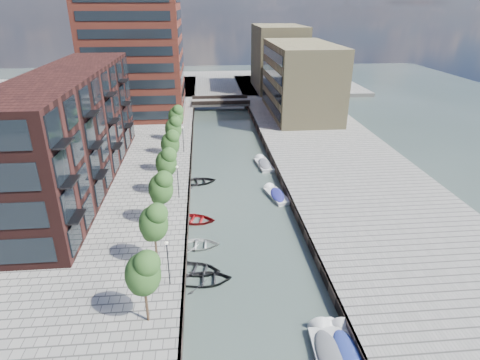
{
  "coord_description": "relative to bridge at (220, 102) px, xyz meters",
  "views": [
    {
      "loc": [
        -3.88,
        -19.22,
        22.34
      ],
      "look_at": [
        0.0,
        22.99,
        3.5
      ],
      "focal_mm": 30.0,
      "sensor_mm": 36.0,
      "label": 1
    }
  ],
  "objects": [
    {
      "name": "tree_2",
      "position": [
        -8.5,
        -54.0,
        3.92
      ],
      "size": [
        2.5,
        2.5,
        5.95
      ],
      "color": "#382619",
      "rests_on": "quay_left"
    },
    {
      "name": "sloop_0",
      "position": [
        -4.23,
        -62.73,
        -1.39
      ],
      "size": [
        4.6,
        3.29,
        0.95
      ],
      "primitive_type": "imported",
      "rotation": [
        0.0,
        0.0,
        1.57
      ],
      "color": "black",
      "rests_on": "ground"
    },
    {
      "name": "bridge",
      "position": [
        0.0,
        0.0,
        0.0
      ],
      "size": [
        13.0,
        6.0,
        1.3
      ],
      "color": "gray",
      "rests_on": "ground"
    },
    {
      "name": "sloop_4",
      "position": [
        -4.87,
        -41.74,
        -1.39
      ],
      "size": [
        5.15,
        4.04,
        0.97
      ],
      "primitive_type": "imported",
      "rotation": [
        0.0,
        0.0,
        1.73
      ],
      "color": "black",
      "rests_on": "ground"
    },
    {
      "name": "motorboat_4",
      "position": [
        4.68,
        -36.15,
        -1.17
      ],
      "size": [
        2.44,
        5.5,
        1.78
      ],
      "color": "silver",
      "rests_on": "ground"
    },
    {
      "name": "tree_6",
      "position": [
        -8.5,
        -26.0,
        3.92
      ],
      "size": [
        2.5,
        2.5,
        5.95
      ],
      "color": "#382619",
      "rests_on": "quay_left"
    },
    {
      "name": "tree_4",
      "position": [
        -8.5,
        -40.0,
        3.92
      ],
      "size": [
        2.5,
        2.5,
        5.95
      ],
      "color": "#382619",
      "rests_on": "quay_left"
    },
    {
      "name": "car",
      "position": [
        11.86,
        -11.19,
        0.26
      ],
      "size": [
        2.0,
        3.96,
        1.29
      ],
      "primitive_type": "imported",
      "rotation": [
        0.0,
        0.0,
        -0.13
      ],
      "color": "#A3A4A8",
      "rests_on": "quay_right"
    },
    {
      "name": "tree_5",
      "position": [
        -8.5,
        -33.0,
        3.92
      ],
      "size": [
        2.5,
        2.5,
        5.95
      ],
      "color": "#382619",
      "rests_on": "quay_left"
    },
    {
      "name": "tan_block_near",
      "position": [
        16.0,
        -10.0,
        6.61
      ],
      "size": [
        12.0,
        25.0,
        14.0
      ],
      "primitive_type": "cube",
      "color": "#8C7E56",
      "rests_on": "quay_right"
    },
    {
      "name": "tree_3",
      "position": [
        -8.5,
        -47.0,
        3.92
      ],
      "size": [
        2.5,
        2.5,
        5.95
      ],
      "color": "#382619",
      "rests_on": "quay_left"
    },
    {
      "name": "motorboat_3",
      "position": [
        4.73,
        -46.62,
        -1.19
      ],
      "size": [
        2.88,
        5.28,
        1.67
      ],
      "color": "silver",
      "rests_on": "ground"
    },
    {
      "name": "quay_wall_left",
      "position": [
        -6.1,
        -32.0,
        -0.89
      ],
      "size": [
        0.25,
        140.0,
        1.0
      ],
      "primitive_type": "cube",
      "color": "#332823",
      "rests_on": "ground"
    },
    {
      "name": "lamp_2",
      "position": [
        -7.2,
        -32.0,
        2.12
      ],
      "size": [
        0.24,
        0.24,
        4.12
      ],
      "color": "black",
      "rests_on": "quay_left"
    },
    {
      "name": "motorboat_0",
      "position": [
        5.38,
        -71.48,
        -1.17
      ],
      "size": [
        2.68,
        5.75,
        1.84
      ],
      "color": "#BBBAB9",
      "rests_on": "ground"
    },
    {
      "name": "sloop_2",
      "position": [
        -5.36,
        -52.05,
        -1.39
      ],
      "size": [
        5.29,
        4.29,
        0.97
      ],
      "primitive_type": "imported",
      "rotation": [
        0.0,
        0.0,
        1.35
      ],
      "color": "maroon",
      "rests_on": "ground"
    },
    {
      "name": "far_closure",
      "position": [
        0.0,
        28.0,
        -0.89
      ],
      "size": [
        80.0,
        40.0,
        1.0
      ],
      "primitive_type": "cube",
      "color": "gray",
      "rests_on": "ground"
    },
    {
      "name": "motorboat_1",
      "position": [
        4.03,
        -71.45,
        -1.16
      ],
      "size": [
        2.29,
        5.83,
        1.91
      ],
      "color": "silver",
      "rests_on": "ground"
    },
    {
      "name": "tan_block_far",
      "position": [
        16.0,
        16.0,
        7.61
      ],
      "size": [
        12.0,
        20.0,
        16.0
      ],
      "primitive_type": "cube",
      "color": "#8C7E56",
      "rests_on": "quay_right"
    },
    {
      "name": "quay_wall_right",
      "position": [
        6.1,
        -32.0,
        -0.89
      ],
      "size": [
        0.25,
        140.0,
        1.0
      ],
      "primitive_type": "cube",
      "color": "#332823",
      "rests_on": "ground"
    },
    {
      "name": "tree_1",
      "position": [
        -8.5,
        -61.0,
        3.92
      ],
      "size": [
        2.5,
        2.5,
        5.95
      ],
      "color": "#382619",
      "rests_on": "quay_left"
    },
    {
      "name": "tree_0",
      "position": [
        -8.5,
        -68.0,
        3.92
      ],
      "size": [
        2.5,
        2.5,
        5.95
      ],
      "color": "#382619",
      "rests_on": "quay_left"
    },
    {
      "name": "sloop_3",
      "position": [
        -4.93,
        -57.17,
        -1.39
      ],
      "size": [
        4.46,
        3.25,
        0.9
      ],
      "primitive_type": "imported",
      "rotation": [
        0.0,
        0.0,
        1.54
      ],
      "color": "silver",
      "rests_on": "ground"
    },
    {
      "name": "lamp_1",
      "position": [
        -7.2,
        -48.0,
        2.12
      ],
      "size": [
        0.24,
        0.24,
        4.12
      ],
      "color": "black",
      "rests_on": "quay_left"
    },
    {
      "name": "apartment_block",
      "position": [
        -20.0,
        -42.0,
        6.61
      ],
      "size": [
        8.0,
        38.0,
        14.0
      ],
      "primitive_type": "cube",
      "color": "black",
      "rests_on": "quay_left"
    },
    {
      "name": "motorboat_2",
      "position": [
        4.82,
        -70.6,
        -1.3
      ],
      "size": [
        1.62,
        4.58,
        1.52
      ],
      "color": "white",
      "rests_on": "ground"
    },
    {
      "name": "lamp_0",
      "position": [
        -7.2,
        -64.0,
        2.12
      ],
      "size": [
        0.24,
        0.24,
        4.12
      ],
      "color": "black",
      "rests_on": "quay_left"
    },
    {
      "name": "quay_right",
      "position": [
        16.0,
        -32.0,
        -0.89
      ],
      "size": [
        20.0,
        140.0,
        1.0
      ],
      "primitive_type": "cube",
      "color": "gray",
      "rests_on": "ground"
    },
    {
      "name": "water",
      "position": [
        0.0,
        -32.0,
        -1.39
      ],
      "size": [
        300.0,
        300.0,
        0.0
      ],
      "primitive_type": "plane",
      "color": "#38473F",
      "rests_on": "ground"
    },
    {
      "name": "sloop_1",
      "position": [
        -5.02,
        -61.22,
        -1.39
      ],
      "size": [
        5.0,
        4.08,
        0.91
      ],
      "primitive_type": "imported",
      "rotation": [
        0.0,
        0.0,
        1.33
      ],
      "color": "black",
      "rests_on": "ground"
    },
    {
      "name": "tower",
      "position": [
        -17.0,
        -7.0,
        14.61
      ],
      "size": [
        18.0,
        18.0,
        30.0
      ],
      "primitive_type": "cube",
      "color": "brown",
      "rests_on": "quay_left"
    }
  ]
}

